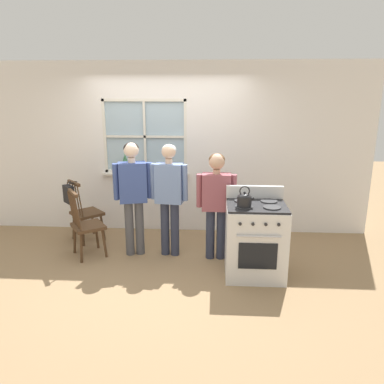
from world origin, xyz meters
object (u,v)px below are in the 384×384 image
object	(u,v)px
chair_by_window	(86,213)
stove	(255,239)
person_elderly_left	(133,189)
person_adult_right	(216,196)
potted_plant	(125,167)
handbag	(69,194)
person_teen_center	(169,191)
chair_near_wall	(87,226)
kettle	(244,199)

from	to	relation	value
chair_by_window	stove	size ratio (longest dim) A/B	0.89
person_elderly_left	chair_by_window	bearing A→B (deg)	136.64
person_adult_right	stove	distance (m)	0.79
chair_by_window	person_adult_right	xyz separation A→B (m)	(1.99, -0.52, 0.46)
potted_plant	stove	bearing A→B (deg)	-36.67
chair_by_window	handbag	distance (m)	0.42
chair_by_window	person_teen_center	distance (m)	1.51
person_adult_right	potted_plant	xyz separation A→B (m)	(-1.46, 1.00, 0.18)
chair_near_wall	person_elderly_left	world-z (taller)	person_elderly_left
chair_near_wall	person_adult_right	distance (m)	1.85
chair_near_wall	kettle	bearing A→B (deg)	-139.36
person_adult_right	stove	xyz separation A→B (m)	(0.49, -0.45, -0.42)
person_teen_center	handbag	distance (m)	1.55
chair_by_window	kettle	xyz separation A→B (m)	(2.32, -1.10, 0.59)
chair_near_wall	person_elderly_left	distance (m)	0.84
person_teen_center	handbag	xyz separation A→B (m)	(-1.52, 0.28, -0.15)
kettle	stove	bearing A→B (deg)	39.05
kettle	handbag	xyz separation A→B (m)	(-2.49, 0.94, -0.24)
person_teen_center	stove	distance (m)	1.33
chair_near_wall	person_teen_center	world-z (taller)	person_teen_center
kettle	handbag	size ratio (longest dim) A/B	0.80
person_adult_right	kettle	size ratio (longest dim) A/B	5.94
person_elderly_left	stove	size ratio (longest dim) A/B	1.47
person_elderly_left	handbag	xyz separation A→B (m)	(-1.02, 0.30, -0.17)
person_adult_right	potted_plant	world-z (taller)	person_adult_right
person_elderly_left	stove	distance (m)	1.77
person_elderly_left	handbag	world-z (taller)	person_elderly_left
chair_by_window	person_adult_right	world-z (taller)	person_adult_right
stove	chair_by_window	bearing A→B (deg)	158.57
chair_near_wall	person_teen_center	size ratio (longest dim) A/B	0.61
chair_near_wall	potted_plant	world-z (taller)	potted_plant
stove	person_elderly_left	bearing A→B (deg)	162.47
person_elderly_left	kettle	world-z (taller)	person_elderly_left
chair_by_window	person_adult_right	bearing A→B (deg)	-148.55
stove	handbag	size ratio (longest dim) A/B	3.53
chair_near_wall	potted_plant	distance (m)	1.26
person_elderly_left	person_teen_center	xyz separation A→B (m)	(0.50, 0.01, -0.02)
handbag	chair_near_wall	bearing A→B (deg)	-46.47
person_adult_right	chair_by_window	bearing A→B (deg)	165.07
kettle	chair_near_wall	bearing A→B (deg)	165.39
chair_by_window	stove	distance (m)	2.66
person_adult_right	person_teen_center	bearing A→B (deg)	172.73
chair_near_wall	person_adult_right	bearing A→B (deg)	-123.82
person_elderly_left	handbag	distance (m)	1.08
stove	potted_plant	distance (m)	2.50
person_adult_right	potted_plant	bearing A→B (deg)	145.37
person_teen_center	stove	xyz separation A→B (m)	(1.13, -0.53, -0.47)
potted_plant	kettle	bearing A→B (deg)	-41.52
chair_near_wall	potted_plant	size ratio (longest dim) A/B	2.75
kettle	potted_plant	size ratio (longest dim) A/B	0.71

